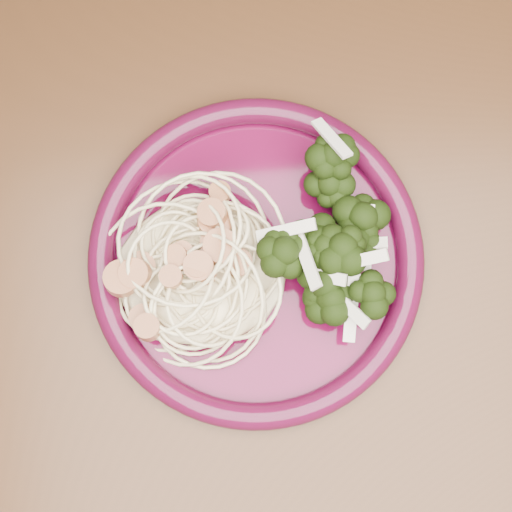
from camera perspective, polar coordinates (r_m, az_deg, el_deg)
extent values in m
plane|color=brown|center=(1.28, -1.84, -8.51)|extent=(3.50, 3.50, 0.00)
cube|color=#472814|center=(0.55, -4.24, -6.45)|extent=(1.20, 0.80, 0.04)
cylinder|color=#480623|center=(0.54, 0.00, -0.32)|extent=(0.28, 0.28, 0.01)
torus|color=#480824|center=(0.53, 0.00, -0.17)|extent=(0.29, 0.29, 0.02)
ellipsoid|color=beige|center=(0.52, -4.45, -1.04)|extent=(0.14, 0.13, 0.03)
ellipsoid|color=black|center=(0.51, 5.49, 1.44)|extent=(0.10, 0.14, 0.05)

